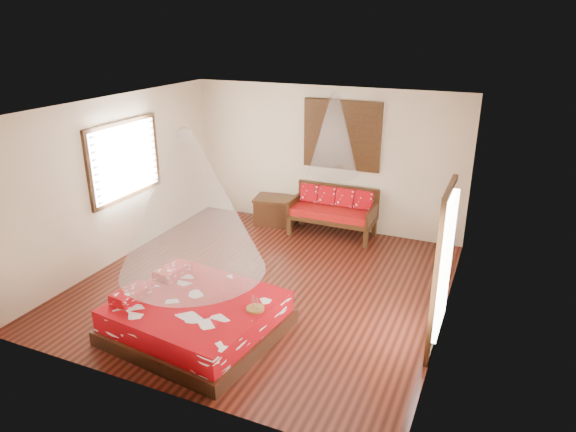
% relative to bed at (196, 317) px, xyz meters
% --- Properties ---
extents(room, '(5.54, 5.54, 2.84)m').
position_rel_bed_xyz_m(room, '(0.22, 1.60, 1.15)').
color(room, black).
rests_on(room, ground).
extents(bed, '(2.25, 2.08, 0.64)m').
position_rel_bed_xyz_m(bed, '(0.00, 0.00, 0.00)').
color(bed, black).
rests_on(bed, floor).
extents(daybed, '(1.65, 0.73, 0.94)m').
position_rel_bed_xyz_m(daybed, '(0.56, 3.97, 0.27)').
color(daybed, black).
rests_on(daybed, floor).
extents(storage_chest, '(0.91, 0.73, 0.56)m').
position_rel_bed_xyz_m(storage_chest, '(-0.71, 4.05, 0.03)').
color(storage_chest, black).
rests_on(storage_chest, floor).
extents(shutter_panel, '(1.52, 0.06, 1.32)m').
position_rel_bed_xyz_m(shutter_panel, '(0.56, 4.31, 1.65)').
color(shutter_panel, black).
rests_on(shutter_panel, wall_back).
extents(window_left, '(0.10, 1.74, 1.34)m').
position_rel_bed_xyz_m(window_left, '(-2.49, 1.80, 1.45)').
color(window_left, black).
rests_on(window_left, wall_left).
extents(glazed_door, '(0.08, 1.02, 2.16)m').
position_rel_bed_xyz_m(glazed_door, '(2.93, 1.00, 0.82)').
color(glazed_door, black).
rests_on(glazed_door, floor).
extents(wine_tray, '(0.23, 0.23, 0.19)m').
position_rel_bed_xyz_m(wine_tray, '(0.83, 0.11, 0.30)').
color(wine_tray, brown).
rests_on(wine_tray, bed).
extents(mosquito_net_main, '(1.84, 1.84, 1.80)m').
position_rel_bed_xyz_m(mosquito_net_main, '(0.02, -0.00, 1.60)').
color(mosquito_net_main, white).
rests_on(mosquito_net_main, ceiling).
extents(mosquito_net_daybed, '(0.93, 0.93, 1.50)m').
position_rel_bed_xyz_m(mosquito_net_daybed, '(0.56, 3.85, 1.75)').
color(mosquito_net_daybed, white).
rests_on(mosquito_net_daybed, ceiling).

